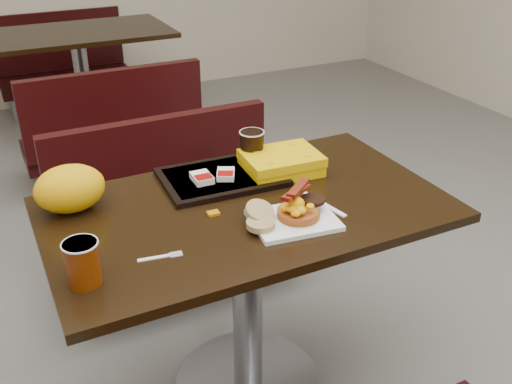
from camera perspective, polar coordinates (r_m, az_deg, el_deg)
name	(u,v)px	position (r m, az deg, el deg)	size (l,w,h in m)	color
table_near	(248,304)	(1.99, -0.81, -10.76)	(1.20, 0.70, 0.75)	black
bench_near_n	(177,213)	(2.54, -7.62, -2.06)	(1.00, 0.46, 0.72)	black
table_far	(84,87)	(4.25, -16.32, 9.74)	(1.20, 0.70, 0.75)	black
bench_far_s	(109,122)	(3.60, -14.03, 6.57)	(1.00, 0.46, 0.72)	black
bench_far_n	(65,64)	(4.92, -17.97, 11.72)	(1.00, 0.46, 0.72)	black
platter	(294,220)	(1.69, 3.66, -2.74)	(0.24, 0.19, 0.01)	white
pancake_stack	(299,213)	(1.69, 4.14, -2.00)	(0.12, 0.12, 0.03)	#A7501B
sausage_patty	(313,200)	(1.72, 5.49, -0.76)	(0.07, 0.07, 0.01)	black
scrambled_eggs	(297,205)	(1.66, 3.96, -1.28)	(0.08, 0.07, 0.04)	#F8C304
bacon_strips	(296,191)	(1.67, 3.92, 0.06)	(0.15, 0.06, 0.01)	#4D0505
muffin_bottom	(261,224)	(1.64, 0.45, -3.12)	(0.08, 0.08, 0.02)	tan
muffin_top	(259,211)	(1.67, 0.33, -1.90)	(0.08, 0.08, 0.02)	tan
coffee_cup_near	(83,263)	(1.48, -16.42, -6.63)	(0.08, 0.08, 0.11)	#913605
fork	(154,258)	(1.56, -9.87, -6.31)	(0.12, 0.02, 0.00)	white
knife	(323,204)	(1.79, 6.52, -1.14)	(0.19, 0.02, 0.00)	white
condiment_syrup	(213,213)	(1.73, -4.15, -2.06)	(0.04, 0.03, 0.01)	#C36A08
tray	(222,177)	(1.93, -3.32, 1.45)	(0.39, 0.28, 0.02)	black
hashbrown_sleeve_left	(202,178)	(1.89, -5.26, 1.37)	(0.06, 0.08, 0.02)	silver
hashbrown_sleeve_right	(226,174)	(1.91, -2.95, 1.73)	(0.06, 0.08, 0.02)	silver
coffee_cup_far	(252,147)	(1.99, -0.41, 4.41)	(0.08, 0.08, 0.11)	black
clamshell	(281,163)	(1.97, 2.46, 2.83)	(0.25, 0.19, 0.07)	#D8A703
paper_bag	(70,189)	(1.80, -17.58, 0.32)	(0.21, 0.15, 0.14)	#FCA908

